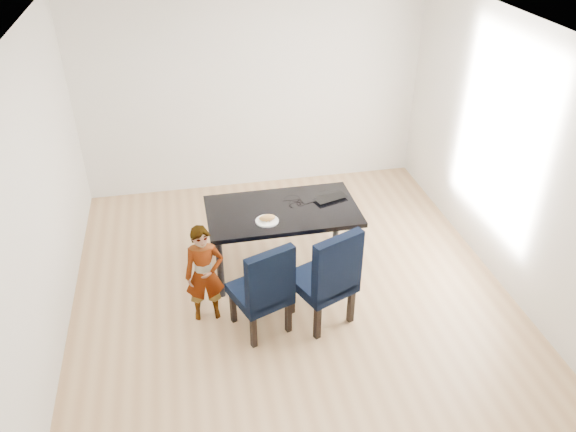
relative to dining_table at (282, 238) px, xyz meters
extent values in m
cube|color=tan|center=(0.00, -0.50, -0.38)|extent=(4.50, 5.00, 0.01)
cube|color=white|center=(0.00, -0.50, 2.33)|extent=(4.50, 5.00, 0.01)
cube|color=white|center=(0.00, 2.00, 0.98)|extent=(4.50, 0.01, 2.70)
cube|color=white|center=(0.00, -3.00, 0.98)|extent=(4.50, 0.01, 2.70)
cube|color=silver|center=(-2.25, -0.50, 0.98)|extent=(0.01, 5.00, 2.70)
cube|color=white|center=(2.25, -0.50, 0.98)|extent=(0.01, 5.00, 2.70)
cube|color=black|center=(0.00, 0.00, 0.00)|extent=(1.60, 0.90, 0.75)
cube|color=black|center=(-0.40, -0.91, 0.13)|extent=(0.63, 0.64, 1.01)
cube|color=black|center=(0.21, -0.89, 0.16)|extent=(0.68, 0.70, 1.08)
imported|color=red|center=(-0.89, -0.65, 0.15)|extent=(0.38, 0.25, 1.04)
cylinder|color=white|center=(-0.20, -0.20, 0.38)|extent=(0.27, 0.27, 0.01)
ellipsoid|color=#B88141|center=(-0.20, -0.21, 0.42)|extent=(0.18, 0.13, 0.07)
imported|color=black|center=(0.54, 0.14, 0.39)|extent=(0.42, 0.33, 0.03)
torus|color=black|center=(0.17, 0.06, 0.38)|extent=(0.18, 0.18, 0.01)
camera|label=1|loc=(-0.96, -4.96, 3.48)|focal=35.00mm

